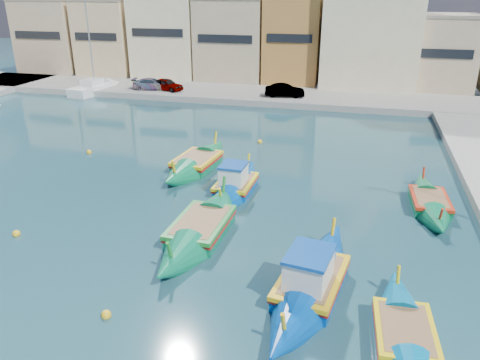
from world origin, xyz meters
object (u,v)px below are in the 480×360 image
at_px(church_block, 373,12).
at_px(luzzu_green, 197,164).
at_px(yacht_north, 103,87).
at_px(luzzu_blue_cabin, 236,186).
at_px(luzzu_turquoise_cabin, 311,283).
at_px(luzzu_cyan_mid, 429,204).
at_px(luzzu_blue_south, 201,229).
at_px(luzzu_cyan_south, 404,337).

distance_m(church_block, luzzu_green, 32.14).
bearing_deg(yacht_north, luzzu_green, -47.81).
xyz_separation_m(church_block, luzzu_blue_cabin, (-6.69, -32.38, -8.08)).
height_order(luzzu_blue_cabin, luzzu_green, luzzu_blue_cabin).
xyz_separation_m(luzzu_turquoise_cabin, yacht_north, (-27.31, 31.98, 0.05)).
distance_m(church_block, luzzu_cyan_mid, 33.10).
bearing_deg(yacht_north, church_block, 17.23).
distance_m(luzzu_blue_south, luzzu_cyan_south, 10.21).
distance_m(luzzu_blue_cabin, luzzu_cyan_south, 13.59).
xyz_separation_m(luzzu_cyan_mid, luzzu_cyan_south, (-1.87, -11.06, 0.00)).
relative_size(luzzu_turquoise_cabin, luzzu_blue_cabin, 1.26).
distance_m(church_block, luzzu_turquoise_cabin, 41.69).
relative_size(luzzu_blue_south, luzzu_cyan_south, 1.33).
bearing_deg(luzzu_cyan_south, luzzu_blue_south, 149.47).
relative_size(luzzu_blue_south, yacht_north, 0.91).
height_order(church_block, luzzu_cyan_mid, church_block).
xyz_separation_m(luzzu_green, luzzu_cyan_south, (12.00, -13.51, -0.05)).
bearing_deg(church_block, yacht_north, -162.77).
height_order(church_block, luzzu_cyan_south, church_block).
xyz_separation_m(church_block, luzzu_cyan_south, (1.90, -42.92, -8.17)).
bearing_deg(yacht_north, luzzu_blue_cabin, -46.86).
height_order(church_block, luzzu_blue_cabin, church_block).
relative_size(luzzu_cyan_south, yacht_north, 0.68).
distance_m(church_block, luzzu_blue_south, 39.21).
height_order(luzzu_cyan_south, yacht_north, yacht_north).
height_order(luzzu_blue_cabin, luzzu_blue_south, luzzu_blue_cabin).
xyz_separation_m(luzzu_blue_cabin, luzzu_cyan_mid, (10.46, 0.53, -0.10)).
distance_m(luzzu_blue_south, yacht_north, 36.14).
bearing_deg(luzzu_blue_south, yacht_north, 127.09).
height_order(church_block, luzzu_turquoise_cabin, church_block).
distance_m(luzzu_blue_cabin, yacht_north, 32.18).
distance_m(luzzu_turquoise_cabin, luzzu_cyan_south, 3.86).
distance_m(church_block, luzzu_cyan_south, 43.73).
relative_size(luzzu_turquoise_cabin, luzzu_cyan_south, 1.34).
relative_size(luzzu_blue_cabin, luzzu_cyan_south, 1.06).
bearing_deg(yacht_north, luzzu_blue_south, -52.91).
bearing_deg(church_block, luzzu_turquoise_cabin, -91.93).
bearing_deg(luzzu_cyan_mid, luzzu_turquoise_cabin, -119.69).
distance_m(church_block, luzzu_blue_cabin, 34.04).
relative_size(church_block, luzzu_turquoise_cabin, 1.96).
bearing_deg(luzzu_cyan_south, church_block, 92.53).
xyz_separation_m(luzzu_green, yacht_north, (-18.59, 20.51, 0.13)).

